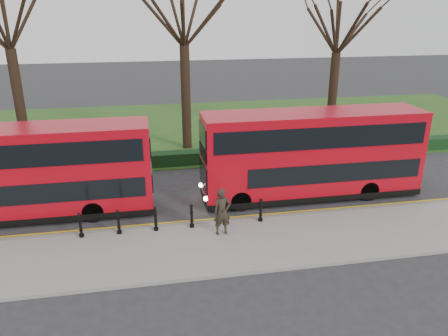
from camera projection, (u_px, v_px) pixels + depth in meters
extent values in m
plane|color=#28282B|center=(167.00, 218.00, 19.48)|extent=(120.00, 120.00, 0.00)
cube|color=gray|center=(172.00, 251.00, 16.69)|extent=(60.00, 4.00, 0.15)
cube|color=slate|center=(168.00, 227.00, 18.53)|extent=(60.00, 0.25, 0.16)
cube|color=#2A4717|center=(154.00, 130.00, 33.28)|extent=(60.00, 18.00, 0.06)
cube|color=black|center=(159.00, 160.00, 25.60)|extent=(60.00, 0.90, 0.80)
cube|color=yellow|center=(168.00, 225.00, 18.83)|extent=(60.00, 0.10, 0.01)
cube|color=yellow|center=(168.00, 223.00, 19.01)|extent=(60.00, 0.10, 0.01)
cylinder|color=black|center=(20.00, 105.00, 26.15)|extent=(0.60, 0.60, 6.58)
cylinder|color=black|center=(186.00, 99.00, 27.88)|extent=(0.60, 0.60, 6.61)
cylinder|color=black|center=(332.00, 98.00, 29.73)|extent=(0.60, 0.60, 6.00)
cylinder|color=black|center=(80.00, 226.00, 17.40)|extent=(0.15, 0.15, 1.00)
cylinder|color=black|center=(119.00, 222.00, 17.66)|extent=(0.15, 0.15, 1.00)
cylinder|color=black|center=(156.00, 219.00, 17.91)|extent=(0.15, 0.15, 1.00)
cylinder|color=black|center=(192.00, 216.00, 18.17)|extent=(0.15, 0.15, 1.00)
cylinder|color=black|center=(227.00, 213.00, 18.43)|extent=(0.15, 0.15, 1.00)
cylinder|color=black|center=(261.00, 210.00, 18.69)|extent=(0.15, 0.15, 1.00)
cube|color=#AB0814|center=(31.00, 170.00, 18.90)|extent=(10.23, 2.33, 3.77)
cube|color=black|center=(38.00, 210.00, 19.57)|extent=(10.25, 2.35, 0.28)
cube|color=black|center=(46.00, 193.00, 18.18)|extent=(8.18, 0.04, 0.88)
cube|color=black|center=(21.00, 157.00, 17.47)|extent=(9.67, 0.04, 0.98)
cylinder|color=black|center=(93.00, 212.00, 19.00)|extent=(0.93, 0.28, 0.93)
cylinder|color=black|center=(97.00, 193.00, 20.88)|extent=(0.93, 0.28, 0.93)
cube|color=#AB0814|center=(312.00, 152.00, 20.99)|extent=(10.58, 2.40, 3.90)
cube|color=black|center=(309.00, 190.00, 21.69)|extent=(10.60, 2.42, 0.29)
cube|color=black|center=(337.00, 173.00, 20.25)|extent=(8.46, 0.04, 0.91)
cube|color=black|center=(324.00, 138.00, 19.51)|extent=(10.00, 0.04, 1.01)
cube|color=black|center=(203.00, 152.00, 19.96)|extent=(0.06, 2.12, 0.53)
cylinder|color=black|center=(241.00, 201.00, 19.99)|extent=(0.96, 0.29, 0.96)
cylinder|color=black|center=(231.00, 184.00, 21.94)|extent=(0.96, 0.29, 0.96)
cylinder|color=black|center=(369.00, 191.00, 21.09)|extent=(0.96, 0.29, 0.96)
cylinder|color=black|center=(349.00, 175.00, 23.04)|extent=(0.96, 0.29, 0.96)
imported|color=#2B241B|center=(222.00, 212.00, 17.49)|extent=(0.76, 0.54, 1.94)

